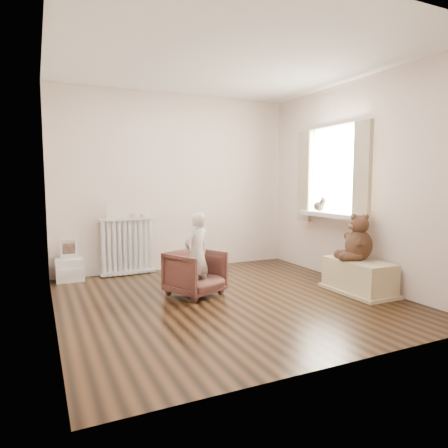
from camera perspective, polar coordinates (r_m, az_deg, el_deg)
name	(u,v)px	position (r m, az deg, el deg)	size (l,w,h in m)	color
floor	(229,299)	(4.56, 0.72, -10.67)	(3.60, 3.60, 0.01)	black
ceiling	(229,59)	(4.56, 0.76, 22.46)	(3.60, 3.60, 0.01)	white
back_wall	(177,183)	(6.04, -6.80, 5.87)	(3.60, 0.02, 2.60)	#EEE4CF
front_wall	(344,183)	(2.86, 16.81, 5.58)	(3.60, 0.02, 2.60)	#EEE4CF
left_wall	(49,183)	(3.93, -23.69, 5.38)	(0.02, 3.60, 2.60)	#EEE4CF
right_wall	(355,183)	(5.41, 18.24, 5.61)	(0.02, 3.60, 2.60)	#EEE4CF
window	(337,172)	(5.60, 15.87, 7.22)	(0.03, 0.90, 1.10)	white
window_sill	(331,215)	(5.56, 15.00, 1.27)	(0.22, 1.10, 0.06)	silver
curtain_left	(362,175)	(5.11, 19.14, 6.58)	(0.06, 0.26, 1.30)	#C4B896
curtain_right	(305,177)	(5.98, 11.44, 6.66)	(0.06, 0.26, 1.30)	#C4B896
radiator	(127,248)	(5.80, -13.63, -3.29)	(0.77, 0.15, 0.81)	silver
paper_doll	(112,209)	(5.70, -15.64, 2.05)	(0.15, 0.01, 0.26)	beige
tin_a	(133,216)	(5.76, -12.88, 1.15)	(0.09, 0.09, 0.05)	#A59E8C
tin_b	(143,216)	(5.79, -11.51, 1.15)	(0.08, 0.08, 0.04)	#A59E8C
toy_vanity	(69,261)	(5.68, -21.21, -4.89)	(0.35, 0.25, 0.55)	silver
armchair	(195,273)	(4.67, -4.11, -7.00)	(0.55, 0.57, 0.52)	#502B25
child	(197,254)	(4.58, -3.91, -4.28)	(0.35, 0.23, 0.95)	silver
toy_bench	(359,276)	(5.04, 18.70, -7.02)	(0.44, 0.82, 0.39)	beige
teddy_bear	(359,236)	(5.00, 18.73, -1.66)	(0.44, 0.34, 0.54)	#372115
plush_cat	(320,204)	(5.72, 13.53, 2.74)	(0.15, 0.25, 0.21)	#6B655B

